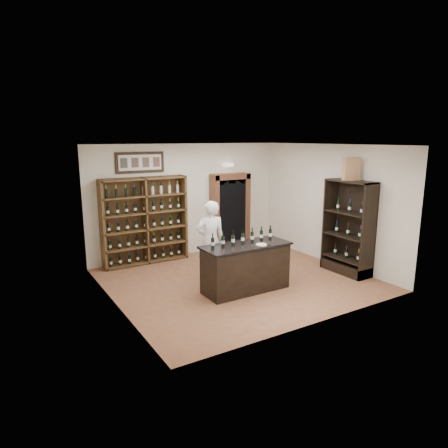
{
  "coord_description": "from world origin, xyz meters",
  "views": [
    {
      "loc": [
        -4.72,
        -7.14,
        3.16
      ],
      "look_at": [
        -0.18,
        0.3,
        1.26
      ],
      "focal_mm": 32.0,
      "sensor_mm": 36.0,
      "label": 1
    }
  ],
  "objects_px": {
    "shopkeeper": "(211,241)",
    "wine_crate": "(351,169)",
    "wine_shelf": "(144,221)",
    "side_cabinet": "(348,242)",
    "tasting_counter": "(246,268)",
    "counter_bottle_0": "(213,243)"
  },
  "relations": [
    {
      "from": "wine_shelf",
      "to": "side_cabinet",
      "type": "relative_size",
      "value": 1.0
    },
    {
      "from": "wine_shelf",
      "to": "shopkeeper",
      "type": "xyz_separation_m",
      "value": [
        0.81,
        -1.96,
        -0.2
      ]
    },
    {
      "from": "tasting_counter",
      "to": "wine_crate",
      "type": "bearing_deg",
      "value": -5.95
    },
    {
      "from": "counter_bottle_0",
      "to": "shopkeeper",
      "type": "distance_m",
      "value": 0.98
    },
    {
      "from": "shopkeeper",
      "to": "wine_crate",
      "type": "relative_size",
      "value": 3.53
    },
    {
      "from": "shopkeeper",
      "to": "counter_bottle_0",
      "type": "bearing_deg",
      "value": 75.04
    },
    {
      "from": "shopkeeper",
      "to": "wine_crate",
      "type": "distance_m",
      "value": 3.57
    },
    {
      "from": "wine_shelf",
      "to": "tasting_counter",
      "type": "distance_m",
      "value": 3.19
    },
    {
      "from": "wine_shelf",
      "to": "side_cabinet",
      "type": "height_order",
      "value": "same"
    },
    {
      "from": "wine_crate",
      "to": "tasting_counter",
      "type": "bearing_deg",
      "value": -165.33
    },
    {
      "from": "tasting_counter",
      "to": "wine_shelf",
      "type": "bearing_deg",
      "value": 110.56
    },
    {
      "from": "tasting_counter",
      "to": "shopkeeper",
      "type": "xyz_separation_m",
      "value": [
        -0.29,
        0.98,
        0.41
      ]
    },
    {
      "from": "side_cabinet",
      "to": "wine_shelf",
      "type": "bearing_deg",
      "value": 139.79
    },
    {
      "from": "wine_shelf",
      "to": "counter_bottle_0",
      "type": "height_order",
      "value": "wine_shelf"
    },
    {
      "from": "tasting_counter",
      "to": "wine_crate",
      "type": "relative_size",
      "value": 3.68
    },
    {
      "from": "side_cabinet",
      "to": "wine_crate",
      "type": "height_order",
      "value": "wine_crate"
    },
    {
      "from": "tasting_counter",
      "to": "shopkeeper",
      "type": "distance_m",
      "value": 1.1
    },
    {
      "from": "tasting_counter",
      "to": "side_cabinet",
      "type": "xyz_separation_m",
      "value": [
        2.72,
        -0.3,
        0.26
      ]
    },
    {
      "from": "tasting_counter",
      "to": "counter_bottle_0",
      "type": "bearing_deg",
      "value": 170.58
    },
    {
      "from": "counter_bottle_0",
      "to": "wine_crate",
      "type": "height_order",
      "value": "wine_crate"
    },
    {
      "from": "wine_shelf",
      "to": "counter_bottle_0",
      "type": "xyz_separation_m",
      "value": [
        0.38,
        -2.81,
        0.01
      ]
    },
    {
      "from": "side_cabinet",
      "to": "tasting_counter",
      "type": "bearing_deg",
      "value": 173.72
    }
  ]
}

